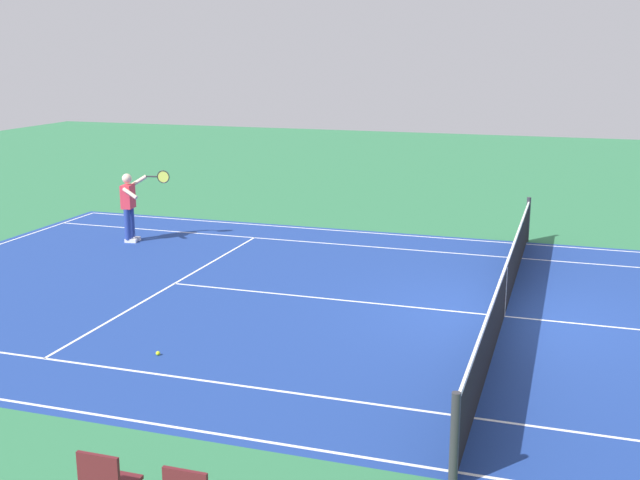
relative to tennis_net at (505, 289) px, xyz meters
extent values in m
plane|color=#2D7247|center=(0.00, 0.00, -0.49)|extent=(60.00, 60.00, 0.00)
cube|color=navy|center=(0.00, 0.00, -0.49)|extent=(24.20, 11.40, 0.00)
cube|color=white|center=(0.00, -5.50, -0.49)|extent=(23.80, 0.05, 0.01)
cube|color=white|center=(0.00, 5.50, -0.49)|extent=(23.80, 0.05, 0.01)
cube|color=white|center=(0.00, -4.11, -0.49)|extent=(23.80, 0.05, 0.01)
cube|color=white|center=(0.00, 4.11, -0.49)|extent=(23.80, 0.05, 0.01)
cube|color=white|center=(6.40, 0.00, -0.49)|extent=(0.05, 8.22, 0.01)
cube|color=white|center=(0.00, 0.00, -0.49)|extent=(12.80, 0.05, 0.01)
cylinder|color=#2D2D33|center=(0.00, -5.80, 0.05)|extent=(0.10, 0.10, 1.08)
cylinder|color=#2D2D33|center=(0.00, 5.80, 0.05)|extent=(0.10, 0.10, 1.08)
cube|color=black|center=(0.00, 0.00, -0.05)|extent=(0.02, 11.60, 0.88)
cube|color=white|center=(0.00, 0.00, 0.46)|extent=(0.04, 11.60, 0.06)
cube|color=white|center=(0.00, 0.00, -0.05)|extent=(0.04, 0.06, 0.88)
cylinder|color=navy|center=(9.09, -2.73, -0.04)|extent=(0.15, 0.15, 0.74)
cube|color=white|center=(9.03, -2.74, -0.45)|extent=(0.29, 0.15, 0.09)
cylinder|color=navy|center=(9.13, -2.97, -0.04)|extent=(0.15, 0.15, 0.74)
cube|color=white|center=(9.07, -2.98, -0.45)|extent=(0.29, 0.15, 0.09)
cube|color=#E03342|center=(9.11, -2.85, 0.61)|extent=(0.30, 0.41, 0.56)
sphere|color=beige|center=(9.11, -2.85, 1.04)|extent=(0.23, 0.23, 0.23)
cylinder|color=beige|center=(8.89, -2.60, 0.74)|extent=(0.42, 0.16, 0.26)
cylinder|color=beige|center=(8.98, -3.16, 0.94)|extent=(0.41, 0.27, 0.30)
cylinder|color=#232326|center=(8.68, -3.26, 1.05)|extent=(0.28, 0.08, 0.04)
torus|color=#232326|center=(8.39, -3.31, 1.05)|extent=(0.31, 0.07, 0.31)
cylinder|color=#C6D84C|center=(8.39, -3.31, 1.05)|extent=(0.27, 0.05, 0.27)
sphere|color=#CCE01E|center=(4.83, 3.46, -0.46)|extent=(0.07, 0.07, 0.07)
cube|color=#56191E|center=(3.03, 7.75, 0.19)|extent=(0.44, 0.04, 0.40)
camera|label=1|loc=(-1.01, 13.49, 4.06)|focal=44.67mm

